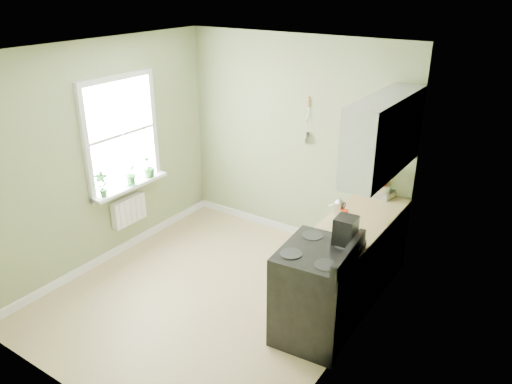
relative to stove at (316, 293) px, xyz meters
The scene contains 21 objects.
floor 1.37m from the stove, behind, with size 3.20×3.60×0.02m, color tan.
ceiling 2.56m from the stove, behind, with size 3.20×3.60×0.02m, color white.
wall_back 2.34m from the stove, 125.98° to the left, with size 3.20×0.02×2.70m, color #8B9968.
wall_left 3.01m from the stove, behind, with size 0.02×3.60×2.70m, color #8B9968.
wall_right 0.92m from the stove, ahead, with size 0.02×3.60×2.70m, color #8B9968.
base_cabinets 0.95m from the stove, 88.65° to the left, with size 0.60×1.60×0.87m, color silver.
countertop 1.03m from the stove, 89.26° to the left, with size 0.64×1.60×0.04m, color tan.
upper_cabinets 1.72m from the stove, 82.01° to the left, with size 0.35×1.40×0.80m, color silver.
window 3.06m from the stove, behind, with size 0.06×1.14×1.44m.
window_sill 2.83m from the stove, behind, with size 0.18×1.14×0.04m, color white.
radiator 2.83m from the stove, behind, with size 0.12×0.50×0.35m, color white.
wall_utensils 2.30m from the stove, 121.93° to the left, with size 0.02×0.14×0.58m.
stove is the anchor object (origin of this frame).
stand_mixer 1.79m from the stove, 89.26° to the left, with size 0.24×0.35×0.40m.
kettle 1.08m from the stove, 103.94° to the left, with size 0.18×0.11×0.18m.
coffee_maker 0.64m from the stove, 60.00° to the left, with size 0.20×0.22×0.34m.
red_tray 1.78m from the stove, 95.50° to the left, with size 0.37×0.37×0.02m, color red.
jar 1.01m from the stove, 99.09° to the left, with size 0.07×0.07×0.08m.
plant_a 2.84m from the stove, behind, with size 0.17×0.11×0.32m, color #296F2A.
plant_b 2.85m from the stove, behind, with size 0.17×0.14×0.30m, color #296F2A.
plant_c 2.89m from the stove, 168.32° to the left, with size 0.16×0.16×0.29m, color #296F2A.
Camera 1 is at (3.04, -3.65, 3.33)m, focal length 35.00 mm.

